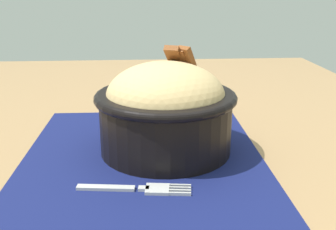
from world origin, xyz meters
TOP-DOWN VIEW (x-y plane):
  - table at (0.00, 0.00)m, footprint 1.40×0.99m
  - placemat at (0.01, 0.00)m, footprint 0.39×0.32m
  - bowl at (-0.01, 0.03)m, footprint 0.22×0.22m
  - fork at (0.10, -0.00)m, footprint 0.03×0.13m

SIDE VIEW (x-z plane):
  - table at x=0.00m, z-range 0.32..1.09m
  - placemat at x=0.01m, z-range 0.77..0.77m
  - fork at x=0.10m, z-range 0.77..0.77m
  - bowl at x=-0.01m, z-range 0.76..0.90m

